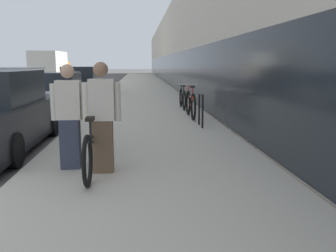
# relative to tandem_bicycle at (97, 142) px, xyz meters

# --- Properties ---
(sidewalk_slab) EXTENTS (3.99, 70.00, 0.14)m
(sidewalk_slab) POSITION_rel_tandem_bicycle_xyz_m (0.86, 18.97, -0.44)
(sidewalk_slab) COLOR #BCB5A5
(sidewalk_slab) RESTS_ON ground
(storefront_facade) EXTENTS (10.01, 70.00, 5.89)m
(storefront_facade) POSITION_rel_tandem_bicycle_xyz_m (7.89, 26.97, 2.43)
(storefront_facade) COLOR beige
(storefront_facade) RESTS_ON ground
(tandem_bicycle) EXTENTS (0.52, 2.84, 0.88)m
(tandem_bicycle) POSITION_rel_tandem_bicycle_xyz_m (0.00, 0.00, 0.00)
(tandem_bicycle) COLOR black
(tandem_bicycle) RESTS_ON sidewalk_slab
(person_rider) EXTENTS (0.55, 0.22, 1.62)m
(person_rider) POSITION_rel_tandem_bicycle_xyz_m (0.14, -0.37, 0.44)
(person_rider) COLOR brown
(person_rider) RESTS_ON sidewalk_slab
(person_bystander) EXTENTS (0.54, 0.21, 1.59)m
(person_bystander) POSITION_rel_tandem_bicycle_xyz_m (-0.38, -0.13, 0.42)
(person_bystander) COLOR #33384C
(person_bystander) RESTS_ON sidewalk_slab
(bike_rack_hoop) EXTENTS (0.05, 0.60, 0.84)m
(bike_rack_hoop) POSITION_rel_tandem_bicycle_xyz_m (2.24, 3.54, 0.14)
(bike_rack_hoop) COLOR black
(bike_rack_hoop) RESTS_ON sidewalk_slab
(cruiser_bike_nearest) EXTENTS (0.52, 1.89, 0.97)m
(cruiser_bike_nearest) POSITION_rel_tandem_bicycle_xyz_m (2.19, 5.13, 0.03)
(cruiser_bike_nearest) COLOR black
(cruiser_bike_nearest) RESTS_ON sidewalk_slab
(cruiser_bike_middle) EXTENTS (0.52, 1.70, 0.86)m
(cruiser_bike_middle) POSITION_rel_tandem_bicycle_xyz_m (2.21, 7.36, -0.01)
(cruiser_bike_middle) COLOR black
(cruiser_bike_middle) RESTS_ON sidewalk_slab
(vintage_roadster_curbside) EXTENTS (1.86, 4.09, 1.42)m
(vintage_roadster_curbside) POSITION_rel_tandem_bicycle_xyz_m (-2.28, 7.70, 0.14)
(vintage_roadster_curbside) COLOR white
(vintage_roadster_curbside) RESTS_ON ground
(parked_sedan_far) EXTENTS (1.93, 4.24, 1.56)m
(parked_sedan_far) POSITION_rel_tandem_bicycle_xyz_m (-2.38, 13.91, 0.19)
(parked_sedan_far) COLOR black
(parked_sedan_far) RESTS_ON ground
(moving_truck) EXTENTS (2.34, 6.58, 2.72)m
(moving_truck) POSITION_rel_tandem_bicycle_xyz_m (-7.05, 27.80, 0.87)
(moving_truck) COLOR orange
(moving_truck) RESTS_ON ground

